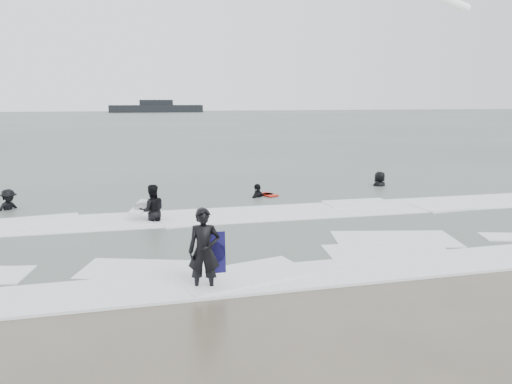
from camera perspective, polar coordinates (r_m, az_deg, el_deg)
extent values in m
plane|color=brown|center=(13.15, 5.04, -8.68)|extent=(320.00, 320.00, 0.00)
plane|color=#47544C|center=(91.95, -10.83, 7.84)|extent=(320.00, 320.00, 0.00)
imported|color=black|center=(11.66, -5.86, -11.29)|extent=(0.80, 0.60, 1.98)
imported|color=black|center=(18.13, -11.72, -3.43)|extent=(0.99, 0.80, 1.92)
imported|color=black|center=(21.72, -26.35, -1.99)|extent=(1.24, 1.25, 1.73)
imported|color=black|center=(22.03, 0.21, -0.70)|extent=(1.09, 1.00, 1.80)
imported|color=black|center=(25.54, 13.93, 0.57)|extent=(1.06, 0.83, 1.93)
cube|color=white|center=(12.61, 5.90, -9.41)|extent=(30.03, 2.32, 0.07)
cube|color=white|center=(18.70, -0.70, -2.63)|extent=(30.00, 2.60, 0.09)
cube|color=black|center=(155.75, -11.32, 9.32)|extent=(27.67, 4.94, 2.17)
cube|color=black|center=(155.73, -11.35, 10.01)|extent=(9.88, 2.96, 1.58)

